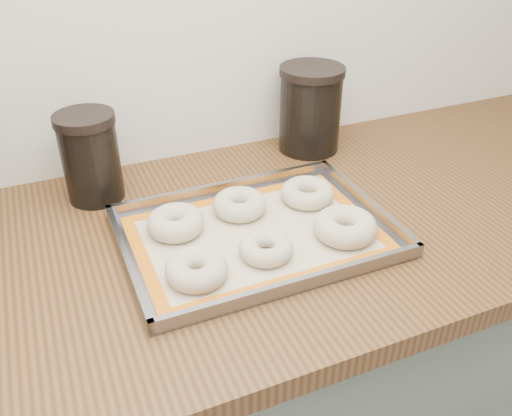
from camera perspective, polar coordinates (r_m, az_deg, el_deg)
name	(u,v)px	position (r m, az deg, el deg)	size (l,w,h in m)	color
countertop	(159,258)	(0.95, -10.18, -5.16)	(3.06, 0.68, 0.04)	brown
baking_tray	(256,234)	(0.95, 0.00, -2.71)	(0.46, 0.33, 0.03)	gray
baking_mat	(256,235)	(0.95, 0.00, -2.81)	(0.42, 0.29, 0.00)	#C6B793
bagel_front_left	(197,269)	(0.85, -6.26, -6.44)	(0.10, 0.10, 0.04)	beige
bagel_front_mid	(266,248)	(0.89, 1.05, -4.24)	(0.09, 0.09, 0.03)	beige
bagel_front_right	(345,226)	(0.95, 9.37, -1.93)	(0.11, 0.11, 0.04)	beige
bagel_back_left	(176,223)	(0.96, -8.46, -1.53)	(0.10, 0.10, 0.04)	beige
bagel_back_mid	(240,204)	(1.00, -1.74, 0.40)	(0.10, 0.10, 0.04)	beige
bagel_back_right	(307,193)	(1.04, 5.42, 1.60)	(0.10, 0.10, 0.03)	beige
canister_mid	(91,157)	(1.07, -17.02, 5.17)	(0.11, 0.11, 0.17)	black
canister_right	(310,109)	(1.23, 5.73, 10.35)	(0.14, 0.14, 0.19)	black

